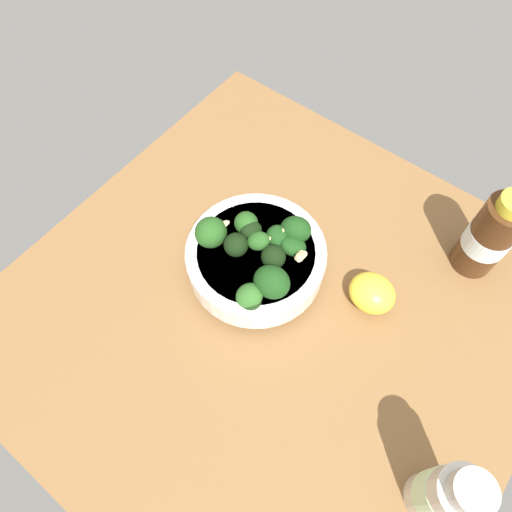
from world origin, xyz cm
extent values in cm
cube|color=brown|center=(0.00, 0.00, -2.05)|extent=(66.02, 66.02, 4.11)
cylinder|color=white|center=(-2.72, -5.27, 0.68)|extent=(10.05, 10.05, 1.35)
cylinder|color=white|center=(-2.72, -5.27, 3.38)|extent=(18.28, 18.28, 4.05)
cylinder|color=silver|center=(-2.72, -5.27, 5.00)|extent=(15.33, 15.33, 0.80)
cylinder|color=#4A8F3C|center=(-5.90, -4.05, 4.41)|extent=(1.58, 1.52, 1.25)
ellipsoid|color=#194216|center=(-5.90, -4.05, 5.79)|extent=(3.70, 4.22, 3.85)
cylinder|color=#2F662B|center=(-9.01, -2.55, 3.77)|extent=(1.13, 1.20, 0.96)
ellipsoid|color=#194216|center=(-9.01, -2.55, 4.94)|extent=(3.00, 3.27, 2.87)
cylinder|color=#4A8F3C|center=(-4.62, -8.35, 4.95)|extent=(1.78, 1.93, 1.84)
ellipsoid|color=#23511C|center=(-4.62, -8.35, 6.69)|extent=(4.57, 4.79, 3.82)
cylinder|color=#3C7A32|center=(-0.18, -0.76, 4.26)|extent=(2.43, 2.27, 2.01)
ellipsoid|color=#194216|center=(-0.18, -0.76, 6.24)|extent=(5.25, 5.26, 5.51)
cylinder|color=#589D47|center=(3.25, -1.42, 3.60)|extent=(1.14, 1.26, 1.56)
ellipsoid|color=black|center=(3.25, -1.42, 5.09)|extent=(4.16, 4.06, 3.68)
cylinder|color=#2F662B|center=(-6.02, -1.83, 4.35)|extent=(1.41, 1.37, 1.22)
ellipsoid|color=#194216|center=(-6.02, -1.83, 5.76)|extent=(5.13, 5.04, 3.93)
cylinder|color=#3C7A32|center=(-1.42, -7.48, 4.78)|extent=(1.56, 1.67, 1.61)
ellipsoid|color=black|center=(-1.42, -7.48, 6.32)|extent=(4.18, 3.67, 3.83)
cylinder|color=#3C7A32|center=(-4.15, -7.17, 5.23)|extent=(1.58, 1.54, 1.74)
ellipsoid|color=black|center=(-4.15, -7.17, 6.77)|extent=(3.76, 4.16, 3.31)
cylinder|color=#4A8F3C|center=(-3.39, -5.40, 5.42)|extent=(1.32, 1.47, 1.39)
ellipsoid|color=#23511C|center=(-3.39, -5.40, 6.77)|extent=(4.26, 3.92, 3.41)
cylinder|color=#4A8F3C|center=(-1.06, -11.41, 4.14)|extent=(1.85, 2.02, 1.42)
ellipsoid|color=#23511C|center=(-1.06, -11.41, 5.89)|extent=(4.60, 5.48, 5.32)
cylinder|color=#3C7A32|center=(-8.10, -2.89, 4.14)|extent=(1.77, 2.01, 1.57)
ellipsoid|color=#194216|center=(-8.10, -2.89, 5.95)|extent=(5.74, 5.77, 5.00)
cylinder|color=#3C7A32|center=(2.89, -1.97, 3.93)|extent=(1.62, 1.46, 1.74)
ellipsoid|color=#2D6023|center=(2.89, -1.97, 5.62)|extent=(4.80, 5.03, 3.92)
cylinder|color=#3C7A32|center=(-2.99, -2.72, 4.42)|extent=(1.88, 1.82, 1.79)
ellipsoid|color=black|center=(-2.99, -2.72, 6.21)|extent=(4.33, 4.85, 3.83)
ellipsoid|color=#DBBC84|center=(-2.78, -10.68, 6.43)|extent=(2.04, 1.87, 0.99)
ellipsoid|color=#DBBC84|center=(-6.50, -4.44, 6.55)|extent=(2.00, 1.73, 1.11)
ellipsoid|color=#DBBC84|center=(-5.03, 0.03, 6.86)|extent=(1.77, 1.17, 1.26)
ellipsoid|color=#DBBC84|center=(-4.11, -4.95, 6.47)|extent=(1.92, 1.95, 1.12)
ellipsoid|color=#DBBC84|center=(-6.14, -4.16, 6.67)|extent=(2.08, 1.68, 1.10)
ellipsoid|color=#DBBC84|center=(-5.09, 0.10, 6.40)|extent=(2.01, 1.66, 1.03)
ellipsoid|color=#DBBC84|center=(-4.96, 0.12, 6.51)|extent=(2.01, 1.50, 0.46)
ellipsoid|color=yellow|center=(-8.35, 9.40, 2.19)|extent=(5.87, 6.50, 4.38)
cylinder|color=#472814|center=(-22.18, 17.52, 6.31)|extent=(5.67, 5.67, 12.63)
cylinder|color=silver|center=(-22.18, 17.52, 5.96)|extent=(5.78, 5.78, 3.18)
cylinder|color=beige|center=(8.14, 26.65, 5.54)|extent=(5.24, 5.24, 11.09)
cylinder|color=#B7B2A8|center=(8.14, 26.65, 12.22)|extent=(3.99, 3.99, 2.25)
cylinder|color=#CBF0B9|center=(8.14, 26.65, 5.53)|extent=(5.34, 5.34, 4.81)
camera|label=1|loc=(21.36, 13.29, 57.53)|focal=33.00mm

